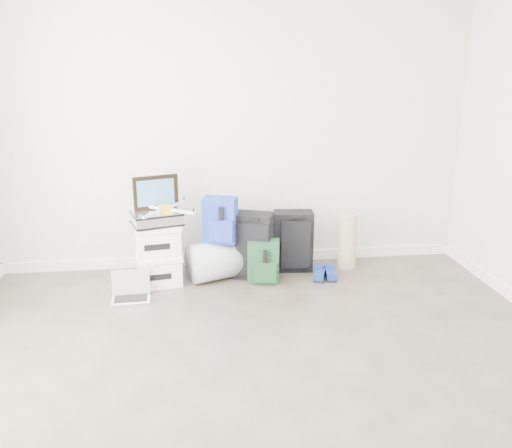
{
  "coord_description": "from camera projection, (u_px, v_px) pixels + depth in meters",
  "views": [
    {
      "loc": [
        -0.45,
        -2.61,
        1.97
      ],
      "look_at": [
        0.13,
        1.9,
        0.58
      ],
      "focal_mm": 38.0,
      "sensor_mm": 36.0,
      "label": 1
    }
  ],
  "objects": [
    {
      "name": "ground",
      "position": [
        275.0,
        418.0,
        3.1
      ],
      "size": [
        5.0,
        5.0,
        0.0
      ],
      "primitive_type": "plane",
      "color": "#373028",
      "rests_on": "ground"
    },
    {
      "name": "room_envelope",
      "position": [
        278.0,
        112.0,
        2.62
      ],
      "size": [
        4.52,
        5.02,
        2.71
      ],
      "color": "silver",
      "rests_on": "ground"
    },
    {
      "name": "boxes_stack",
      "position": [
        159.0,
        254.0,
        4.88
      ],
      "size": [
        0.44,
        0.38,
        0.56
      ],
      "rotation": [
        0.0,
        0.0,
        0.16
      ],
      "color": "white",
      "rests_on": "ground"
    },
    {
      "name": "briefcase",
      "position": [
        157.0,
        218.0,
        4.78
      ],
      "size": [
        0.48,
        0.41,
        0.12
      ],
      "primitive_type": "cube",
      "rotation": [
        0.0,
        0.0,
        0.28
      ],
      "color": "#B2B2B7",
      "rests_on": "boxes_stack"
    },
    {
      "name": "painting",
      "position": [
        156.0,
        192.0,
        4.81
      ],
      "size": [
        0.39,
        0.15,
        0.3
      ],
      "rotation": [
        0.0,
        0.0,
        0.31
      ],
      "color": "black",
      "rests_on": "briefcase"
    },
    {
      "name": "drone",
      "position": [
        165.0,
        209.0,
        4.75
      ],
      "size": [
        0.52,
        0.52,
        0.05
      ],
      "rotation": [
        0.0,
        0.0,
        0.19
      ],
      "color": "gold",
      "rests_on": "briefcase"
    },
    {
      "name": "duffel_bag",
      "position": [
        221.0,
        259.0,
        5.04
      ],
      "size": [
        0.68,
        0.55,
        0.36
      ],
      "primitive_type": "cylinder",
      "rotation": [
        0.0,
        1.57,
        0.36
      ],
      "color": "gray",
      "rests_on": "ground"
    },
    {
      "name": "blue_backpack",
      "position": [
        220.0,
        221.0,
        4.9
      ],
      "size": [
        0.34,
        0.29,
        0.42
      ],
      "rotation": [
        0.0,
        0.0,
        -0.31
      ],
      "color": "#17359A",
      "rests_on": "duffel_bag"
    },
    {
      "name": "large_suitcase",
      "position": [
        251.0,
        246.0,
        5.03
      ],
      "size": [
        0.45,
        0.37,
        0.62
      ],
      "rotation": [
        0.0,
        0.0,
        -0.36
      ],
      "color": "black",
      "rests_on": "ground"
    },
    {
      "name": "green_backpack",
      "position": [
        264.0,
        262.0,
        4.94
      ],
      "size": [
        0.31,
        0.25,
        0.4
      ],
      "rotation": [
        0.0,
        0.0,
        -0.17
      ],
      "color": "#153B22",
      "rests_on": "ground"
    },
    {
      "name": "carry_on",
      "position": [
        293.0,
        241.0,
        5.21
      ],
      "size": [
        0.39,
        0.27,
        0.58
      ],
      "rotation": [
        0.0,
        0.0,
        -0.09
      ],
      "color": "black",
      "rests_on": "ground"
    },
    {
      "name": "shoes",
      "position": [
        325.0,
        274.0,
        5.07
      ],
      "size": [
        0.26,
        0.26,
        0.08
      ],
      "rotation": [
        0.0,
        0.0,
        -0.28
      ],
      "color": "black",
      "rests_on": "ground"
    },
    {
      "name": "rolled_rug",
      "position": [
        347.0,
        240.0,
        5.28
      ],
      "size": [
        0.18,
        0.18,
        0.55
      ],
      "primitive_type": "cylinder",
      "color": "tan",
      "rests_on": "ground"
    },
    {
      "name": "laptop",
      "position": [
        131.0,
        292.0,
        4.64
      ],
      "size": [
        0.33,
        0.24,
        0.23
      ],
      "rotation": [
        0.0,
        0.0,
        0.04
      ],
      "color": "silver",
      "rests_on": "ground"
    }
  ]
}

